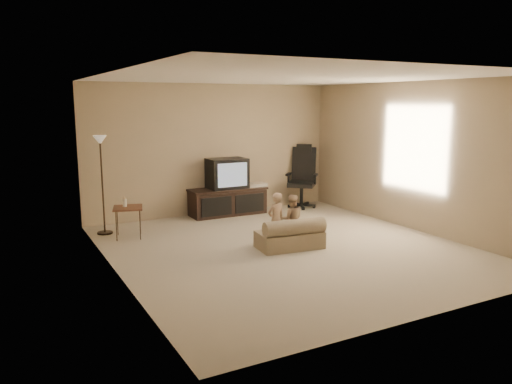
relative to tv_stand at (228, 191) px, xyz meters
The scene contains 9 objects.
floor 2.54m from the tv_stand, 94.23° to the right, with size 5.50×5.50×0.00m, color #B5A58F.
room_shell 2.72m from the tv_stand, 94.23° to the right, with size 5.50×5.50×5.50m.
tv_stand is the anchor object (origin of this frame).
office_chair 1.67m from the tv_stand, ahead, with size 0.84×0.84×1.30m.
side_table 2.26m from the tv_stand, 160.02° to the right, with size 0.56×0.56×0.68m.
floor_lamp 2.55m from the tv_stand, behind, with size 0.25×0.25×1.63m.
child_sofa 2.55m from the tv_stand, 93.27° to the right, with size 1.01×0.65×0.47m.
toddler_left 2.35m from the tv_stand, 96.92° to the right, with size 0.30×0.22×0.83m, color tan.
toddler_right 2.30m from the tv_stand, 89.68° to the right, with size 0.37×0.20×0.77m, color tan.
Camera 1 is at (-3.80, -6.13, 2.15)m, focal length 35.00 mm.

